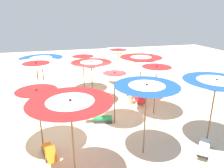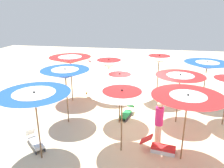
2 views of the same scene
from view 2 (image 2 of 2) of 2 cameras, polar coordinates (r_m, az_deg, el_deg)
ground at (r=10.36m, az=7.57°, el=-9.23°), size 37.41×37.41×0.04m
beach_umbrella_0 at (r=11.80m, az=-10.68°, el=6.06°), size 2.17×2.17×2.52m
beach_umbrella_1 at (r=9.45m, az=-11.90°, el=2.55°), size 2.03×2.03×2.49m
beach_umbrella_2 at (r=7.29m, az=-19.22°, el=-3.59°), size 2.24×2.24×2.43m
beach_umbrella_3 at (r=12.23m, az=-0.81°, el=5.34°), size 2.25×2.25×2.22m
beach_umbrella_4 at (r=9.26m, az=2.01°, el=1.48°), size 1.95×1.95×2.31m
beach_umbrella_5 at (r=7.31m, az=2.58°, el=-3.09°), size 2.25×2.25×2.34m
beach_umbrella_6 at (r=12.08m, az=12.00°, el=6.32°), size 2.22×2.22×2.53m
beach_umbrella_7 at (r=9.74m, az=17.07°, el=1.26°), size 2.06×2.06×2.24m
beach_umbrella_8 at (r=7.22m, az=18.81°, el=-4.08°), size 2.24×2.24×2.37m
beach_umbrella_9 at (r=12.35m, az=23.21°, el=4.38°), size 2.29×2.29×2.29m
lounger_0 at (r=8.85m, az=-19.10°, el=-13.86°), size 1.01×1.05×0.59m
lounger_1 at (r=12.69m, az=-3.55°, el=-2.54°), size 0.54×1.26×0.62m
lounger_2 at (r=10.46m, az=3.76°, el=-7.43°), size 1.25×0.61×0.59m
lounger_3 at (r=8.32m, az=12.24°, el=-15.40°), size 0.56×1.29×0.57m
beachgoer_0 at (r=8.40m, az=11.95°, el=-9.59°), size 0.30×0.30×1.70m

